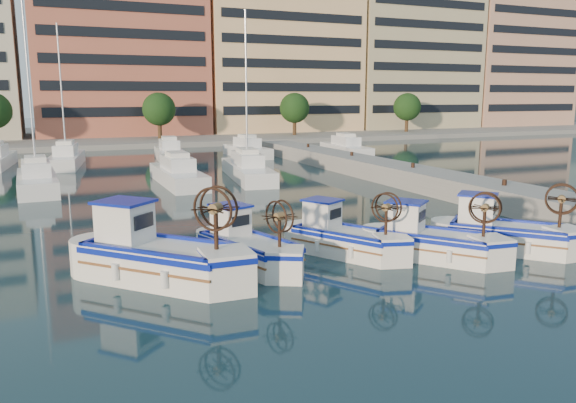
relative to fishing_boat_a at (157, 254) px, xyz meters
The scene contains 10 objects.
ground 5.94m from the fishing_boat_a, 11.33° to the right, with size 300.00×300.00×0.00m, color #193443.
quay 19.98m from the fishing_boat_a, 20.04° to the left, with size 3.00×60.00×1.20m, color gray.
waterfront 66.41m from the fishing_boat_a, 76.79° to the left, with size 180.00×40.00×25.60m.
hill_east 181.92m from the fishing_boat_a, 36.75° to the left, with size 160.00×160.00×50.00m, color slate.
yacht_marina 26.46m from the fishing_boat_a, 84.59° to the left, with size 39.04×23.40×11.50m.
fishing_boat_a is the anchor object (origin of this frame).
fishing_boat_b 3.18m from the fishing_boat_a, ahead, with size 2.76×4.22×2.55m.
fishing_boat_c 6.86m from the fishing_boat_a, ahead, with size 3.32×4.13×2.51m.
fishing_boat_d 9.56m from the fishing_boat_a, ahead, with size 3.75×4.15×2.58m.
fishing_boat_e 12.74m from the fishing_boat_a, ahead, with size 4.05×4.25×2.70m.
Camera 1 is at (-8.63, -16.05, 5.76)m, focal length 35.00 mm.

